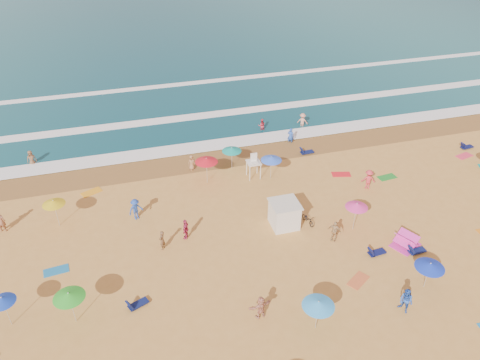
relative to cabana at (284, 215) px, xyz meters
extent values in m
plane|color=gold|center=(-4.30, -1.05, -1.00)|extent=(220.00, 220.00, 0.00)
plane|color=olive|center=(-4.30, 11.45, -0.99)|extent=(220.00, 220.00, 0.00)
cube|color=white|center=(-4.30, 13.95, -0.90)|extent=(200.00, 2.20, 0.05)
cube|color=white|center=(-4.30, 20.95, -0.90)|extent=(200.00, 1.60, 0.05)
cube|color=white|center=(-4.30, 30.95, -0.90)|extent=(200.00, 1.20, 0.05)
cube|color=silver|center=(0.00, 0.00, 0.00)|extent=(2.00, 2.00, 2.00)
cube|color=silver|center=(0.00, 0.00, 1.06)|extent=(2.20, 2.20, 0.12)
imported|color=black|center=(1.90, -0.30, -0.60)|extent=(0.83, 1.61, 0.80)
cone|color=#1734C7|center=(6.77, -8.74, 0.95)|extent=(1.93, 1.93, 0.35)
cone|color=red|center=(-4.49, 7.55, 1.34)|extent=(2.00, 2.00, 0.35)
cone|color=blue|center=(1.17, 6.65, 1.11)|extent=(1.86, 1.86, 0.35)
cone|color=#12998D|center=(-1.73, 9.35, 1.00)|extent=(1.80, 1.80, 0.35)
cone|color=green|center=(-15.66, -5.42, 1.32)|extent=(1.91, 1.91, 0.35)
cone|color=#F23597|center=(5.00, -1.96, 1.32)|extent=(1.71, 1.71, 0.35)
cone|color=#36A3F6|center=(-1.59, -9.89, 1.13)|extent=(1.95, 1.95, 0.35)
cone|color=gold|center=(-17.02, 4.77, 1.24)|extent=(1.73, 1.73, 0.35)
cone|color=#163BBC|center=(-19.47, -4.60, 1.21)|extent=(1.55, 1.55, 0.35)
cube|color=#0F184C|center=(-11.82, -5.22, -0.83)|extent=(1.42, 1.02, 0.34)
cube|color=#101A51|center=(8.26, -5.66, -0.83)|extent=(1.33, 0.64, 0.34)
cube|color=#0F154D|center=(5.34, -5.03, -0.83)|extent=(1.35, 0.68, 0.34)
cube|color=#0E1449|center=(21.99, 6.49, -0.83)|extent=(1.35, 0.69, 0.34)
cube|color=#0F184B|center=(6.10, 9.91, -0.83)|extent=(1.32, 0.61, 0.34)
cube|color=#1C72B0|center=(-17.05, -0.46, -0.98)|extent=(1.79, 1.05, 0.03)
cube|color=orange|center=(-14.52, 8.77, -0.98)|extent=(1.90, 1.49, 0.03)
cube|color=#D86232|center=(2.81, -7.04, -0.98)|extent=(1.90, 1.64, 0.03)
cube|color=red|center=(7.65, 5.50, -0.98)|extent=(1.86, 1.26, 0.03)
cube|color=#22892B|center=(11.47, 3.92, -0.98)|extent=(1.78, 1.03, 0.03)
cube|color=#F03857|center=(20.76, 5.27, -0.98)|extent=(1.86, 1.25, 0.03)
imported|color=tan|center=(7.85, 15.52, -0.35)|extent=(1.35, 1.17, 1.81)
imported|color=tan|center=(2.98, -2.71, -0.13)|extent=(1.04, 1.01, 1.75)
imported|color=#965F45|center=(-21.16, 5.23, -0.05)|extent=(0.76, 0.56, 1.90)
imported|color=blue|center=(5.35, 12.60, -0.34)|extent=(0.79, 0.76, 1.82)
imported|color=#254AAD|center=(-11.06, 3.99, -0.07)|extent=(1.37, 1.10, 1.85)
imported|color=blue|center=(4.31, -10.19, -0.09)|extent=(0.94, 1.06, 1.82)
imported|color=#CF3344|center=(3.34, 15.94, -0.47)|extent=(0.86, 0.73, 1.57)
imported|color=#B42D57|center=(-7.67, 0.56, -0.14)|extent=(0.83, 1.09, 1.72)
imported|color=brown|center=(-19.83, 15.12, -0.40)|extent=(0.91, 0.68, 1.70)
imported|color=brown|center=(-9.55, -0.18, -0.19)|extent=(0.64, 0.70, 1.61)
imported|color=#A6744C|center=(-5.38, 10.11, -0.25)|extent=(0.82, 0.64, 1.50)
imported|color=tan|center=(-4.55, -8.15, -0.17)|extent=(1.60, 0.75, 1.65)
imported|color=#DC3744|center=(8.84, 2.85, -0.08)|extent=(1.35, 1.07, 1.83)
camera|label=1|loc=(-11.14, -26.78, 22.27)|focal=35.00mm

